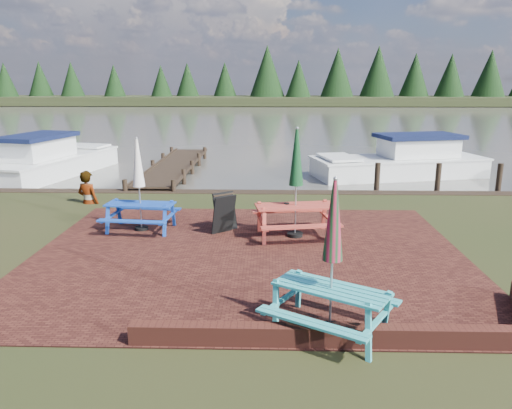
{
  "coord_description": "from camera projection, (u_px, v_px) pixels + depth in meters",
  "views": [
    {
      "loc": [
        0.42,
        -8.83,
        3.58
      ],
      "look_at": [
        0.15,
        1.4,
        1.0
      ],
      "focal_mm": 35.0,
      "sensor_mm": 36.0,
      "label": 1
    }
  ],
  "objects": [
    {
      "name": "ground",
      "position": [
        246.0,
        274.0,
        9.45
      ],
      "size": [
        120.0,
        120.0,
        0.0
      ],
      "primitive_type": "plane",
      "color": "black",
      "rests_on": "ground"
    },
    {
      "name": "paving",
      "position": [
        248.0,
        255.0,
        10.41
      ],
      "size": [
        9.0,
        7.5,
        0.02
      ],
      "primitive_type": "cube",
      "color": "black",
      "rests_on": "ground"
    },
    {
      "name": "brick_wall",
      "position": [
        391.0,
        330.0,
        7.01
      ],
      "size": [
        6.21,
        1.79,
        0.3
      ],
      "color": "#4C1E16",
      "rests_on": "ground"
    },
    {
      "name": "water",
      "position": [
        265.0,
        119.0,
        45.31
      ],
      "size": [
        120.0,
        60.0,
        0.02
      ],
      "primitive_type": "cube",
      "color": "#434139",
      "rests_on": "ground"
    },
    {
      "name": "far_treeline",
      "position": [
        267.0,
        81.0,
        72.61
      ],
      "size": [
        120.0,
        10.0,
        8.1
      ],
      "color": "black",
      "rests_on": "ground"
    },
    {
      "name": "picnic_table_teal",
      "position": [
        331.0,
        281.0,
        7.08
      ],
      "size": [
        2.16,
        2.1,
        2.28
      ],
      "rotation": [
        0.0,
        0.0,
        -0.55
      ],
      "color": "teal",
      "rests_on": "ground"
    },
    {
      "name": "picnic_table_red",
      "position": [
        296.0,
        200.0,
        11.42
      ],
      "size": [
        2.05,
        1.89,
        2.52
      ],
      "rotation": [
        0.0,
        0.0,
        0.16
      ],
      "color": "#AE392C",
      "rests_on": "ground"
    },
    {
      "name": "picnic_table_blue",
      "position": [
        140.0,
        199.0,
        11.94
      ],
      "size": [
        1.76,
        1.6,
        2.24
      ],
      "rotation": [
        0.0,
        0.0,
        -0.11
      ],
      "color": "#1641A6",
      "rests_on": "ground"
    },
    {
      "name": "chalkboard",
      "position": [
        224.0,
        213.0,
        11.89
      ],
      "size": [
        0.6,
        0.85,
        0.93
      ],
      "rotation": [
        0.0,
        0.0,
        0.66
      ],
      "color": "black",
      "rests_on": "ground"
    },
    {
      "name": "jetty",
      "position": [
        174.0,
        166.0,
        20.44
      ],
      "size": [
        1.76,
        9.08,
        1.0
      ],
      "color": "black",
      "rests_on": "ground"
    },
    {
      "name": "boat_jetty",
      "position": [
        50.0,
        162.0,
        19.82
      ],
      "size": [
        3.6,
        6.84,
        1.89
      ],
      "rotation": [
        0.0,
        0.0,
        -0.22
      ],
      "color": "white",
      "rests_on": "ground"
    },
    {
      "name": "boat_near",
      "position": [
        402.0,
        163.0,
        19.72
      ],
      "size": [
        7.11,
        3.84,
        1.83
      ],
      "rotation": [
        0.0,
        0.0,
        1.8
      ],
      "color": "white",
      "rests_on": "ground"
    },
    {
      "name": "person",
      "position": [
        86.0,
        171.0,
        14.57
      ],
      "size": [
        0.82,
        0.69,
        1.93
      ],
      "primitive_type": "imported",
      "rotation": [
        0.0,
        0.0,
        2.77
      ],
      "color": "gray",
      "rests_on": "ground"
    }
  ]
}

